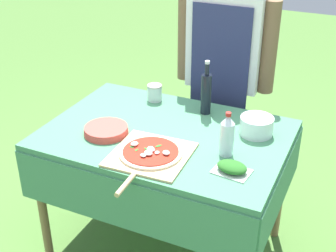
# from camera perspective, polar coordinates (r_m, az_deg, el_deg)

# --- Properties ---
(ground_plane) EXTENTS (12.00, 12.00, 0.00)m
(ground_plane) POSITION_cam_1_polar(r_m,az_deg,el_deg) (2.97, -0.25, -14.40)
(ground_plane) COLOR #517F38
(prep_table) EXTENTS (1.30, 0.91, 0.80)m
(prep_table) POSITION_cam_1_polar(r_m,az_deg,el_deg) (2.55, -0.29, -2.63)
(prep_table) COLOR #478960
(prep_table) RESTS_ON ground
(person_cook) EXTENTS (0.63, 0.21, 1.67)m
(person_cook) POSITION_cam_1_polar(r_m,az_deg,el_deg) (2.95, 6.91, 7.67)
(person_cook) COLOR #333D56
(person_cook) RESTS_ON ground
(pizza_on_peel) EXTENTS (0.39, 0.55, 0.05)m
(pizza_on_peel) POSITION_cam_1_polar(r_m,az_deg,el_deg) (2.28, -2.20, -3.43)
(pizza_on_peel) COLOR #D1B27F
(pizza_on_peel) RESTS_ON prep_table
(oil_bottle) EXTENTS (0.06, 0.06, 0.32)m
(oil_bottle) POSITION_cam_1_polar(r_m,az_deg,el_deg) (2.65, 4.67, 4.05)
(oil_bottle) COLOR black
(oil_bottle) RESTS_ON prep_table
(water_bottle) EXTENTS (0.07, 0.07, 0.23)m
(water_bottle) POSITION_cam_1_polar(r_m,az_deg,el_deg) (2.27, 7.21, -1.12)
(water_bottle) COLOR silver
(water_bottle) RESTS_ON prep_table
(herb_container) EXTENTS (0.18, 0.14, 0.05)m
(herb_container) POSITION_cam_1_polar(r_m,az_deg,el_deg) (2.18, 7.80, -5.06)
(herb_container) COLOR silver
(herb_container) RESTS_ON prep_table
(mixing_tub) EXTENTS (0.18, 0.18, 0.10)m
(mixing_tub) POSITION_cam_1_polar(r_m,az_deg,el_deg) (2.50, 10.73, 0.03)
(mixing_tub) COLOR silver
(mixing_tub) RESTS_ON prep_table
(plate_stack) EXTENTS (0.24, 0.24, 0.04)m
(plate_stack) POSITION_cam_1_polar(r_m,az_deg,el_deg) (2.50, -7.55, -0.52)
(plate_stack) COLOR #DB4C42
(plate_stack) RESTS_ON prep_table
(sauce_jar) EXTENTS (0.09, 0.09, 0.10)m
(sauce_jar) POSITION_cam_1_polar(r_m,az_deg,el_deg) (2.84, -1.63, 3.97)
(sauce_jar) COLOR silver
(sauce_jar) RESTS_ON prep_table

